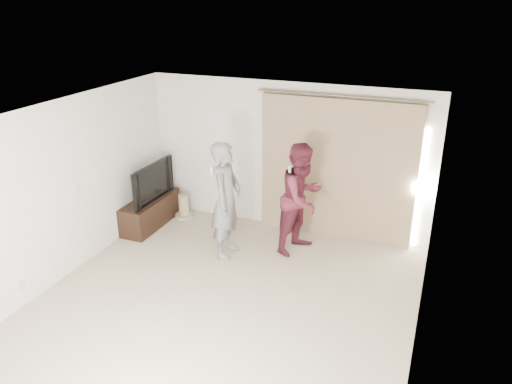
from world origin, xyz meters
TOP-DOWN VIEW (x-y plane):
  - floor at (0.00, 0.00)m, footprint 5.50×5.50m
  - wall_back at (0.00, 2.75)m, footprint 5.00×0.04m
  - wall_left at (-2.50, -0.00)m, footprint 0.04×5.50m
  - ceiling at (0.00, 0.00)m, footprint 5.00×5.50m
  - curtain at (0.91, 2.68)m, footprint 2.80×0.11m
  - tv_console at (-2.27, 1.87)m, footprint 0.46×1.34m
  - tv at (-2.27, 1.87)m, footprint 0.18×1.18m
  - scratching_post at (-1.87, 2.39)m, footprint 0.34×0.34m
  - person_man at (-0.53, 1.41)m, footprint 0.51×0.72m
  - person_woman at (0.52, 2.00)m, footprint 0.96×1.07m

SIDE VIEW (x-z plane):
  - floor at x=0.00m, z-range 0.00..0.00m
  - scratching_post at x=-1.87m, z-range -0.04..0.41m
  - tv_console at x=-2.27m, z-range 0.00..0.51m
  - tv at x=-2.27m, z-range 0.51..1.19m
  - person_woman at x=0.52m, z-range 0.00..1.81m
  - person_man at x=-0.53m, z-range 0.00..1.88m
  - curtain at x=0.91m, z-range -0.02..2.43m
  - wall_left at x=-2.50m, z-range 0.00..2.60m
  - wall_back at x=0.00m, z-range 0.00..2.60m
  - ceiling at x=0.00m, z-range 2.60..2.60m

